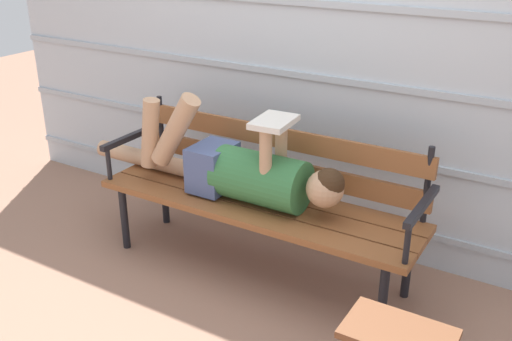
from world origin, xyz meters
The scene contains 4 objects.
ground_plane centered at (0.00, 0.00, 0.00)m, with size 12.00×12.00×0.00m, color #936B56.
house_siding centered at (0.00, 0.65, 1.21)m, with size 4.59×0.08×2.41m.
park_bench centered at (0.00, 0.17, 0.47)m, with size 1.81×0.50×0.83m.
reclining_person centered at (-0.11, 0.09, 0.60)m, with size 1.67×0.28×0.56m.
Camera 1 is at (1.45, -2.32, 1.82)m, focal length 41.11 mm.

